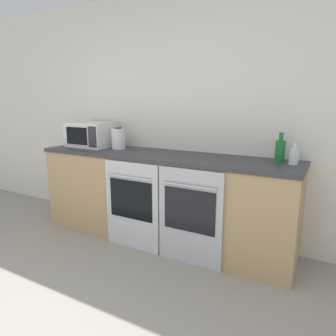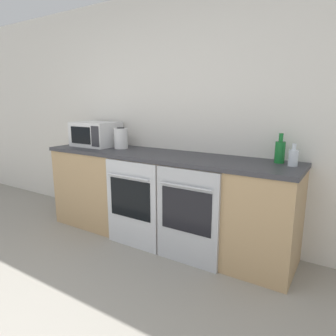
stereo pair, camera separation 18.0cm
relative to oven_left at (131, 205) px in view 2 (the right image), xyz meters
The scene contains 8 objects.
wall_back 1.08m from the oven_left, 77.32° to the left, with size 10.00×0.06×2.60m.
counter_back 0.36m from the oven_left, 65.32° to the left, with size 2.75×0.64×0.94m.
oven_left is the anchor object (origin of this frame).
oven_right 0.63m from the oven_left, ahead, with size 0.61×0.06×0.89m.
microwave 1.11m from the oven_left, 155.16° to the left, with size 0.52×0.41×0.29m.
bottle_green 1.49m from the oven_left, 20.72° to the left, with size 0.09×0.09×0.26m.
bottle_clear 1.56m from the oven_left, 15.94° to the left, with size 0.08×0.08×0.19m.
kettle 0.84m from the oven_left, 138.83° to the left, with size 0.15×0.15×0.24m.
Camera 2 is at (1.68, -0.39, 1.45)m, focal length 32.00 mm.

